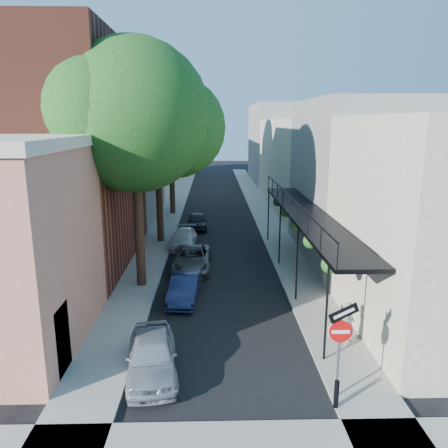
{
  "coord_description": "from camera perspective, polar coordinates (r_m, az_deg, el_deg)",
  "views": [
    {
      "loc": [
        -0.35,
        -9.95,
        7.76
      ],
      "look_at": [
        0.21,
        11.22,
        2.8
      ],
      "focal_mm": 35.0,
      "sensor_mm": 36.0,
      "label": 1
    }
  ],
  "objects": [
    {
      "name": "sign_post",
      "position": [
        12.82,
        14.98,
        -13.83
      ],
      "size": [
        0.89,
        0.17,
        2.99
      ],
      "color": "#595B60",
      "rests_on": "ground"
    },
    {
      "name": "parked_car_b",
      "position": [
        19.63,
        -5.16,
        -8.35
      ],
      "size": [
        1.44,
        3.54,
        1.14
      ],
      "primitive_type": "imported",
      "rotation": [
        0.0,
        0.0,
        -0.07
      ],
      "color": "#121A39",
      "rests_on": "ground"
    },
    {
      "name": "road_surface",
      "position": [
        40.69,
        -0.98,
        2.2
      ],
      "size": [
        6.0,
        64.0,
        0.01
      ],
      "primitive_type": "cube",
      "color": "black",
      "rests_on": "ground"
    },
    {
      "name": "oak_mid",
      "position": [
        28.35,
        -7.88,
        11.64
      ],
      "size": [
        6.6,
        6.0,
        10.2
      ],
      "color": "#361F15",
      "rests_on": "ground"
    },
    {
      "name": "parked_car_c",
      "position": [
        23.55,
        -4.2,
        -4.55
      ],
      "size": [
        2.03,
        4.32,
        1.2
      ],
      "primitive_type": "imported",
      "rotation": [
        0.0,
        0.0,
        -0.01
      ],
      "color": "#4F5256",
      "rests_on": "ground"
    },
    {
      "name": "ground",
      "position": [
        12.62,
        0.43,
        -24.76
      ],
      "size": [
        160.0,
        160.0,
        0.0
      ],
      "primitive_type": "plane",
      "color": "black",
      "rests_on": "ground"
    },
    {
      "name": "parked_car_d",
      "position": [
        27.79,
        -5.34,
        -1.89
      ],
      "size": [
        1.72,
        3.9,
        1.11
      ],
      "primitive_type": "imported",
      "rotation": [
        0.0,
        0.0,
        -0.04
      ],
      "color": "silver",
      "rests_on": "ground"
    },
    {
      "name": "buildings_right",
      "position": [
        40.66,
        11.91,
        8.2
      ],
      "size": [
        9.8,
        55.0,
        10.0
      ],
      "color": "beige",
      "rests_on": "ground"
    },
    {
      "name": "buildings_left",
      "position": [
        39.83,
        -14.65,
        8.71
      ],
      "size": [
        10.1,
        59.1,
        12.0
      ],
      "color": "tan",
      "rests_on": "ground"
    },
    {
      "name": "oak_near",
      "position": [
        20.43,
        -10.28,
        13.31
      ],
      "size": [
        7.48,
        6.8,
        11.42
      ],
      "color": "#361F15",
      "rests_on": "ground"
    },
    {
      "name": "bollard",
      "position": [
        13.15,
        14.47,
        -20.71
      ],
      "size": [
        0.14,
        0.14,
        0.8
      ],
      "primitive_type": "cylinder",
      "color": "black",
      "rests_on": "sidewalk_right"
    },
    {
      "name": "sidewalk_right",
      "position": [
        40.91,
        4.63,
        2.3
      ],
      "size": [
        2.0,
        64.0,
        0.12
      ],
      "primitive_type": "cube",
      "color": "gray",
      "rests_on": "ground"
    },
    {
      "name": "parked_car_a",
      "position": [
        14.43,
        -9.4,
        -16.53
      ],
      "size": [
        2.02,
        3.98,
        1.3
      ],
      "primitive_type": "imported",
      "rotation": [
        0.0,
        0.0,
        0.13
      ],
      "color": "#9195A0",
      "rests_on": "ground"
    },
    {
      "name": "pedestrian",
      "position": [
        16.22,
        15.97,
        -12.39
      ],
      "size": [
        0.57,
        0.67,
        1.56
      ],
      "primitive_type": "imported",
      "rotation": [
        0.0,
        0.0,
        1.16
      ],
      "color": "gray",
      "rests_on": "sidewalk_right"
    },
    {
      "name": "sidewalk_left",
      "position": [
        40.85,
        -6.61,
        2.24
      ],
      "size": [
        2.0,
        64.0,
        0.12
      ],
      "primitive_type": "cube",
      "color": "gray",
      "rests_on": "ground"
    },
    {
      "name": "parked_car_e",
      "position": [
        32.37,
        -3.57,
        0.37
      ],
      "size": [
        1.6,
        3.55,
        1.18
      ],
      "primitive_type": "imported",
      "rotation": [
        0.0,
        0.0,
        0.06
      ],
      "color": "black",
      "rests_on": "ground"
    },
    {
      "name": "oak_far",
      "position": [
        37.34,
        -6.3,
        13.88
      ],
      "size": [
        7.7,
        7.0,
        11.9
      ],
      "color": "#361F15",
      "rests_on": "ground"
    }
  ]
}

